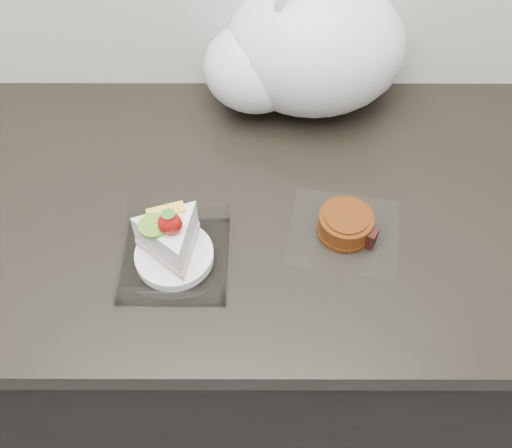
# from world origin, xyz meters

# --- Properties ---
(counter) EXTENTS (2.04, 0.64, 0.90)m
(counter) POSITION_xyz_m (0.00, 1.69, 0.45)
(counter) COLOR black
(counter) RESTS_ON ground
(cake_tray) EXTENTS (0.17, 0.17, 0.13)m
(cake_tray) POSITION_xyz_m (-0.01, 1.56, 0.93)
(cake_tray) COLOR white
(cake_tray) RESTS_ON counter
(mooncake_wrap) EXTENTS (0.20, 0.19, 0.04)m
(mooncake_wrap) POSITION_xyz_m (0.26, 1.62, 0.92)
(mooncake_wrap) COLOR white
(mooncake_wrap) RESTS_ON counter
(plastic_bag) EXTENTS (0.43, 0.36, 0.30)m
(plastic_bag) POSITION_xyz_m (0.20, 1.94, 1.02)
(plastic_bag) COLOR white
(plastic_bag) RESTS_ON counter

